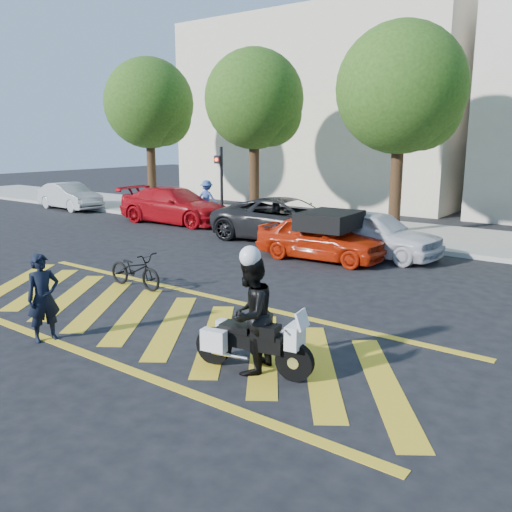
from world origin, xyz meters
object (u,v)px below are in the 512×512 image
Objects in this scene: officer_bike at (43,298)px; parked_far_left at (70,196)px; bicycle at (135,270)px; red_convertible at (321,238)px; police_motorcycle at (251,342)px; parked_mid_right at (374,233)px; parked_mid_left at (288,220)px; parked_left at (175,205)px; officer_moto at (250,315)px.

parked_far_left is at bearing 68.87° from officer_bike.
red_convertible is at bearing -20.84° from bicycle.
police_motorcycle is at bearing -112.68° from bicycle.
parked_far_left is (-13.86, 7.81, 0.22)m from bicycle.
police_motorcycle is 8.15m from red_convertible.
officer_bike reaches higher than parked_mid_right.
parked_mid_left is at bearing 110.57° from police_motorcycle.
parked_left reaches higher than red_convertible.
parked_far_left is 0.75× the size of parked_mid_left.
officer_moto reaches higher than parked_mid_left.
red_convertible is 0.96× the size of parked_far_left.
bicycle reaches higher than police_motorcycle.
parked_mid_left reaches higher than bicycle.
parked_far_left is 13.50m from parked_mid_left.
parked_left is (-11.59, 9.97, -0.17)m from officer_moto.
police_motorcycle is 15.30m from parked_left.
parked_left is at bearing 70.34° from red_convertible.
police_motorcycle is 0.48× the size of parked_mid_right.
officer_moto is 0.47× the size of red_convertible.
officer_moto is at bearing -155.94° from parked_mid_left.
parked_left is at bearing 39.50° from bicycle.
bicycle is 0.42× the size of parked_far_left.
parked_mid_right is at bearing -89.47° from parked_far_left.
parked_mid_right is at bearing 5.32° from officer_bike.
parked_far_left is at bearing 85.50° from parked_left.
officer_moto is (5.14, -2.15, 0.48)m from bicycle.
officer_moto is at bearing -113.54° from parked_far_left.
parked_left is 6.09m from parked_mid_left.
bicycle is 7.43m from parked_mid_right.
parked_far_left reaches higher than red_convertible.
officer_moto is at bearing -58.00° from officer_bike.
parked_left is at bearing -140.50° from officer_moto.
parked_mid_left is at bearing -159.47° from officer_moto.
bicycle is 0.33× the size of parked_left.
bicycle is 0.40× the size of parked_mid_right.
parked_mid_right is (1.05, 1.38, 0.05)m from red_convertible.
parked_mid_right is (3.10, 6.75, 0.27)m from bicycle.
parked_far_left is at bearing 81.53° from parked_mid_left.
officer_moto is 15.29m from parked_left.
parked_mid_right is (16.96, -1.06, 0.05)m from parked_far_left.
parked_mid_right reaches higher than parked_far_left.
red_convertible is at bearing 102.65° from police_motorcycle.
officer_bike is at bearing 172.13° from red_convertible.
officer_bike is 0.80× the size of police_motorcycle.
bicycle is at bearing 176.72° from parked_mid_left.
parked_mid_right is (-2.06, 8.90, 0.23)m from police_motorcycle.
police_motorcycle is 0.37× the size of parked_mid_left.
parked_left is 0.96× the size of parked_mid_left.
police_motorcycle is 9.14m from parked_mid_right.
police_motorcycle is 0.50× the size of parked_far_left.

